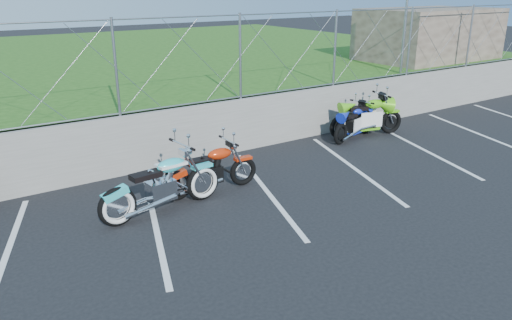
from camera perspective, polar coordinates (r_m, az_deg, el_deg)
ground at (r=9.30m, az=4.73°, el=-5.45°), size 90.00×90.00×0.00m
retaining_wall at (r=11.82m, az=-5.83°, el=3.34°), size 30.00×0.22×1.30m
grass_field at (r=20.99m, az=-19.20°, el=9.41°), size 30.00×20.00×1.30m
stone_building at (r=19.97m, az=19.15°, el=13.47°), size 5.00×3.00×1.80m
chain_link_fence at (r=11.48m, az=-6.11°, el=11.28°), size 28.00×0.03×2.00m
sign_pole at (r=16.36m, az=16.67°, el=14.75°), size 0.08×0.08×3.00m
parking_lines at (r=10.71m, az=6.42°, el=-2.05°), size 18.29×4.31×0.01m
cruiser_turquoise at (r=9.08m, az=-10.53°, el=-3.01°), size 2.43×0.77×1.21m
naked_orange at (r=9.83m, az=-4.99°, el=-1.30°), size 2.05×0.69×1.02m
sportbike_green at (r=13.83m, az=12.63°, el=4.66°), size 2.17×0.82×1.14m
sportbike_blue at (r=13.54m, az=11.20°, el=4.11°), size 1.83×0.70×0.97m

